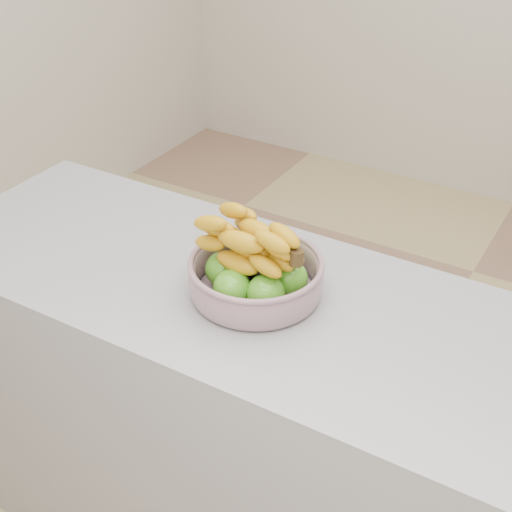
# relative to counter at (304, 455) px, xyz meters

# --- Properties ---
(ground) EXTENTS (4.00, 4.00, 0.00)m
(ground) POSITION_rel_counter_xyz_m (0.00, 0.49, -0.45)
(ground) COLOR tan
(ground) RESTS_ON ground
(counter) EXTENTS (2.00, 0.60, 0.90)m
(counter) POSITION_rel_counter_xyz_m (0.00, 0.00, 0.00)
(counter) COLOR #9D9EA5
(counter) RESTS_ON ground
(fruit_bowl) EXTENTS (0.30, 0.30, 0.19)m
(fruit_bowl) POSITION_rel_counter_xyz_m (-0.14, -0.00, 0.51)
(fruit_bowl) COLOR #9EA6BE
(fruit_bowl) RESTS_ON counter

